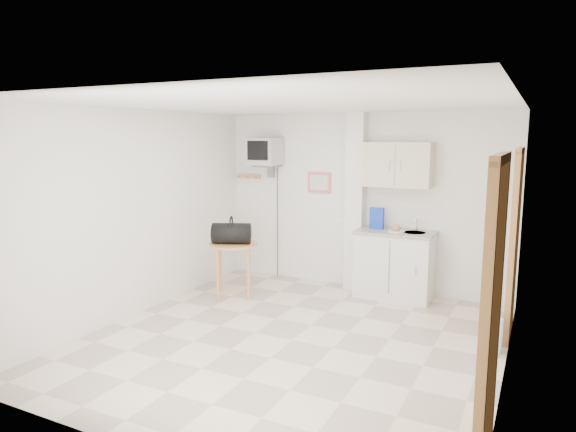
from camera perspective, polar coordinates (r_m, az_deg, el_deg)
The scene contains 7 objects.
ground at distance 5.70m, azimuth 0.49°, elevation -13.63°, with size 4.50×4.50×0.00m, color beige.
room_envelope at distance 5.28m, azimuth 3.27°, elevation 1.87°, with size 4.24×4.54×2.55m.
kitchenette at distance 7.09m, azimuth 11.85°, elevation -2.50°, with size 1.03×0.58×2.10m.
crt_television at distance 7.73m, azimuth -2.60°, elevation 7.07°, with size 0.44×0.45×2.15m.
round_table at distance 7.04m, azimuth -6.08°, elevation -3.79°, with size 0.66×0.66×0.74m.
duffel_bag at distance 6.96m, azimuth -6.31°, elevation -1.91°, with size 0.58×0.46×0.38m.
water_bottle at distance 5.73m, azimuth 22.03°, elevation -12.20°, with size 0.14×0.14×0.41m.
Camera 1 is at (2.31, -4.73, 2.19)m, focal length 32.00 mm.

